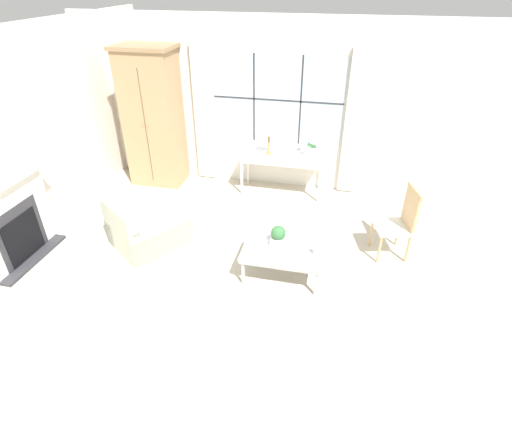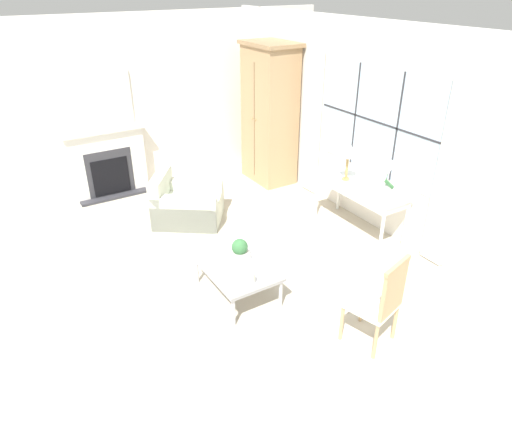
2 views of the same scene
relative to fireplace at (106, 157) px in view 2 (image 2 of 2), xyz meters
name	(u,v)px [view 2 (image 2 of 2)]	position (x,y,z in m)	size (l,w,h in m)	color
ground_plane	(180,282)	(2.91, -0.03, -0.66)	(14.00, 14.00, 0.00)	#B2A893
wall_back_windowed	(376,130)	(2.91, 3.00, 0.73)	(7.20, 0.14, 2.80)	silver
wall_left	(133,106)	(-0.12, 0.57, 0.74)	(0.06, 7.20, 2.80)	silver
fireplace	(106,157)	(0.00, 0.00, 0.00)	(0.34, 1.31, 2.00)	#2D2D33
armoire	(269,114)	(0.82, 2.62, 0.52)	(0.98, 0.67, 2.35)	tan
console_table	(361,190)	(3.09, 2.65, -0.02)	(1.41, 0.52, 0.73)	white
table_lamp	(349,150)	(2.85, 2.58, 0.50)	(0.25, 0.25, 0.56)	#9E7F47
potted_orchid	(387,182)	(3.50, 2.67, 0.25)	(0.21, 0.17, 0.49)	#BCB7AD
armchair_upholstered	(186,205)	(1.51, 0.70, -0.42)	(1.21, 1.24, 0.73)	beige
side_chair_wooden	(382,299)	(4.90, 1.23, -0.11)	(0.54, 0.54, 1.00)	white
coffee_table	(237,267)	(3.47, 0.45, -0.30)	(0.99, 0.69, 0.41)	#BCBCC1
potted_plant_small	(240,249)	(3.39, 0.54, -0.13)	(0.19, 0.19, 0.25)	#BCB7AD
pillar_candle	(252,279)	(3.88, 0.41, -0.19)	(0.10, 0.10, 0.15)	silver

